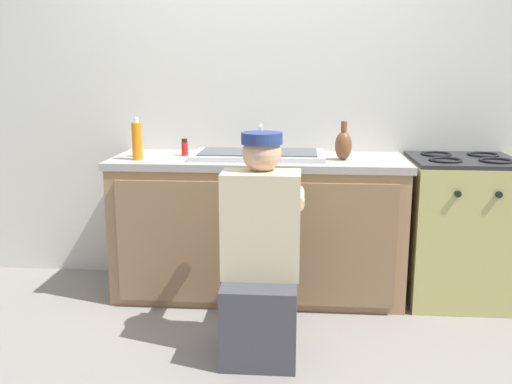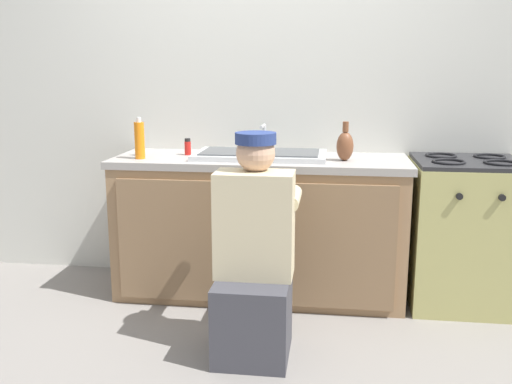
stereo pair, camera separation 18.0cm
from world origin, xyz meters
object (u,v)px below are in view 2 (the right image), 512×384
object	(u,v)px
stove_range	(464,232)
spice_bottle_pepper	(141,147)
vase_decorative	(345,145)
plumber_person	(254,265)
sink_double_basin	(260,154)
spice_bottle_red	(188,147)
soap_bottle_orange	(140,140)

from	to	relation	value
stove_range	spice_bottle_pepper	size ratio (longest dim) A/B	8.53
stove_range	vase_decorative	distance (m)	0.89
plumber_person	sink_double_basin	bearing A→B (deg)	95.09
spice_bottle_red	vase_decorative	bearing A→B (deg)	-5.81
sink_double_basin	plumber_person	xyz separation A→B (m)	(0.07, -0.80, -0.43)
stove_range	plumber_person	distance (m)	1.41
spice_bottle_red	soap_bottle_orange	bearing A→B (deg)	-142.44
vase_decorative	spice_bottle_red	world-z (taller)	vase_decorative
sink_double_basin	plumber_person	world-z (taller)	plumber_person
sink_double_basin	plumber_person	distance (m)	0.91
vase_decorative	soap_bottle_orange	xyz separation A→B (m)	(-1.22, -0.09, 0.02)
vase_decorative	spice_bottle_red	bearing A→B (deg)	174.19
stove_range	soap_bottle_orange	world-z (taller)	soap_bottle_orange
sink_double_basin	stove_range	bearing A→B (deg)	-0.10
stove_range	plumber_person	size ratio (longest dim) A/B	0.81
vase_decorative	soap_bottle_orange	bearing A→B (deg)	-175.79
sink_double_basin	spice_bottle_red	size ratio (longest dim) A/B	7.62
plumber_person	soap_bottle_orange	size ratio (longest dim) A/B	4.42
stove_range	spice_bottle_red	distance (m)	1.77
vase_decorative	spice_bottle_red	size ratio (longest dim) A/B	2.19
plumber_person	spice_bottle_pepper	bearing A→B (deg)	136.78
sink_double_basin	spice_bottle_red	bearing A→B (deg)	175.08
vase_decorative	stove_range	bearing A→B (deg)	4.50
sink_double_basin	soap_bottle_orange	distance (m)	0.73
plumber_person	spice_bottle_pepper	size ratio (longest dim) A/B	10.52
sink_double_basin	plumber_person	size ratio (longest dim) A/B	0.72
plumber_person	spice_bottle_red	distance (m)	1.10
plumber_person	spice_bottle_red	bearing A→B (deg)	122.73
spice_bottle_red	soap_bottle_orange	distance (m)	0.32
spice_bottle_red	soap_bottle_orange	world-z (taller)	soap_bottle_orange
sink_double_basin	vase_decorative	size ratio (longest dim) A/B	3.48
vase_decorative	spice_bottle_pepper	bearing A→B (deg)	178.46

